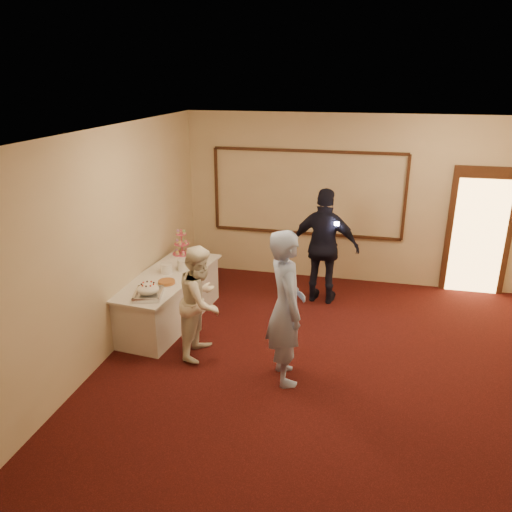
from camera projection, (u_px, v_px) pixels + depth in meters
The scene contains 14 objects.
floor at pixel (330, 386), 6.13m from camera, with size 7.00×7.00×0.00m, color black.
room_walls at pixel (339, 229), 5.44m from camera, with size 6.04×7.04×3.02m.
wall_molding at pixel (307, 193), 8.93m from camera, with size 3.45×0.04×1.55m.
doorway at pixel (479, 232), 8.46m from camera, with size 1.05×0.07×2.20m.
buffet_table at pixel (169, 298), 7.61m from camera, with size 1.07×2.26×0.77m.
pavlova_tray at pixel (148, 291), 6.74m from camera, with size 0.46×0.53×0.18m.
cupcake_stand at pixel (182, 244), 8.31m from camera, with size 0.32×0.32×0.47m.
plate_stack_a at pixel (166, 268), 7.54m from camera, with size 0.19×0.19×0.15m.
plate_stack_b at pixel (184, 265), 7.64m from camera, with size 0.21×0.21×0.18m.
tart at pixel (167, 283), 7.15m from camera, with size 0.28×0.28×0.06m.
man at pixel (286, 308), 5.98m from camera, with size 0.71×0.47×1.95m, color #99B0EA.
woman at pixel (201, 301), 6.62m from camera, with size 0.75×0.58×1.54m, color white.
guest at pixel (325, 247), 8.12m from camera, with size 1.13×0.47×1.93m, color black.
camera_flash at pixel (337, 224), 7.73m from camera, with size 0.07×0.04×0.05m, color white.
Camera 1 is at (0.29, -5.28, 3.61)m, focal length 35.00 mm.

